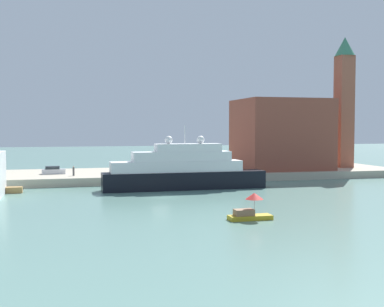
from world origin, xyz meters
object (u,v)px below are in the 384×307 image
object	(u,v)px
bell_tower	(344,98)
person_figure	(74,171)
work_barge	(3,190)
parked_car	(53,171)
mooring_bollard	(128,174)
small_motorboat	(250,210)
harbor_building	(281,134)
large_yacht	(183,171)

from	to	relation	value
bell_tower	person_figure	size ratio (longest dim) A/B	16.26
work_barge	person_figure	size ratio (longest dim) A/B	3.36
parked_car	mooring_bollard	xyz separation A→B (m)	(12.97, -8.32, -0.21)
small_motorboat	work_barge	bearing A→B (deg)	133.73
harbor_building	mooring_bollard	bearing A→B (deg)	-166.21
large_yacht	small_motorboat	world-z (taller)	large_yacht
bell_tower	mooring_bollard	bearing A→B (deg)	-170.34
small_motorboat	work_barge	size ratio (longest dim) A/B	0.83
small_motorboat	mooring_bollard	world-z (taller)	small_motorboat
harbor_building	large_yacht	bearing A→B (deg)	-146.09
harbor_building	work_barge	bearing A→B (deg)	-164.53
small_motorboat	person_figure	size ratio (longest dim) A/B	2.79
work_barge	parked_car	size ratio (longest dim) A/B	1.37
work_barge	mooring_bollard	bearing A→B (deg)	18.17
person_figure	mooring_bollard	world-z (taller)	person_figure
large_yacht	bell_tower	size ratio (longest dim) A/B	0.96
large_yacht	parked_car	size ratio (longest dim) A/B	6.34
small_motorboat	harbor_building	world-z (taller)	harbor_building
large_yacht	mooring_bollard	world-z (taller)	large_yacht
large_yacht	person_figure	distance (m)	21.32
work_barge	mooring_bollard	distance (m)	21.43
small_motorboat	person_figure	bearing A→B (deg)	114.04
parked_car	mooring_bollard	world-z (taller)	parked_car
harbor_building	bell_tower	bearing A→B (deg)	0.10
large_yacht	parked_car	bearing A→B (deg)	140.35
small_motorboat	harbor_building	xyz separation A→B (m)	(24.60, 45.17, 7.63)
harbor_building	bell_tower	xyz separation A→B (m)	(14.89, 0.03, 7.93)
person_figure	bell_tower	bearing A→B (deg)	4.59
mooring_bollard	bell_tower	bearing A→B (deg)	9.66
large_yacht	work_barge	size ratio (longest dim) A/B	4.63
mooring_bollard	large_yacht	bearing A→B (deg)	-48.69
bell_tower	person_figure	distance (m)	59.54
small_motorboat	parked_car	distance (m)	50.24
harbor_building	parked_car	xyz separation A→B (m)	(-46.27, 0.15, -6.66)
work_barge	mooring_bollard	world-z (taller)	mooring_bollard
person_figure	large_yacht	bearing A→B (deg)	-35.95
person_figure	small_motorboat	bearing A→B (deg)	-65.96
bell_tower	work_barge	bearing A→B (deg)	-167.76
bell_tower	mooring_bollard	size ratio (longest dim) A/B	33.40
work_barge	large_yacht	bearing A→B (deg)	-4.60
harbor_building	parked_car	world-z (taller)	harbor_building
parked_car	person_figure	world-z (taller)	person_figure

